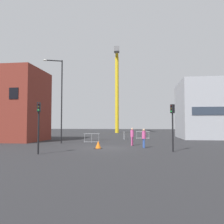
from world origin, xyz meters
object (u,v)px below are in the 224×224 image
pedestrian_waiting (132,135)px  traffic_light_far (39,119)px  streetlamp_tall (60,95)px  traffic_light_median (173,120)px  construction_crane (117,80)px  traffic_cone_orange (98,145)px  pedestrian_walking (144,137)px

pedestrian_waiting → traffic_light_far: bearing=-130.3°
streetlamp_tall → traffic_light_median: streetlamp_tall is taller
pedestrian_waiting → construction_crane: bearing=98.6°
traffic_light_median → traffic_cone_orange: bearing=166.7°
construction_crane → traffic_light_far: bearing=-92.0°
construction_crane → streetlamp_tall: construction_crane is taller
construction_crane → traffic_light_far: 42.29m
pedestrian_walking → streetlamp_tall: bearing=158.3°
traffic_light_median → traffic_cone_orange: size_ratio=5.41×
traffic_light_far → pedestrian_walking: (7.59, 5.42, -1.51)m
traffic_light_far → traffic_cone_orange: traffic_light_far is taller
traffic_light_median → pedestrian_walking: (-2.23, 2.62, -1.51)m
streetlamp_tall → traffic_light_median: (11.61, -6.35, -2.96)m
construction_crane → traffic_cone_orange: size_ratio=28.66×
traffic_light_median → traffic_cone_orange: (-6.24, 1.48, -2.19)m
traffic_light_far → streetlamp_tall: bearing=101.0°
traffic_light_far → traffic_cone_orange: (3.58, 4.27, -2.20)m
streetlamp_tall → pedestrian_waiting: 9.47m
pedestrian_walking → traffic_cone_orange: (-4.01, -1.14, -0.69)m
pedestrian_walking → traffic_light_median: bearing=-49.6°
streetlamp_tall → traffic_light_median: bearing=-28.7°
construction_crane → pedestrian_waiting: 35.80m
traffic_light_far → pedestrian_waiting: bearing=49.7°
streetlamp_tall → traffic_cone_orange: size_ratio=13.73×
streetlamp_tall → pedestrian_walking: bearing=-21.7°
traffic_cone_orange → pedestrian_waiting: bearing=49.4°
traffic_light_median → pedestrian_walking: size_ratio=2.15×
construction_crane → traffic_cone_orange: 38.88m
construction_crane → pedestrian_waiting: construction_crane is taller
construction_crane → pedestrian_walking: (6.20, -35.48, -12.20)m
pedestrian_walking → traffic_cone_orange: 4.23m
pedestrian_walking → pedestrian_waiting: (-1.15, 2.19, 0.03)m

